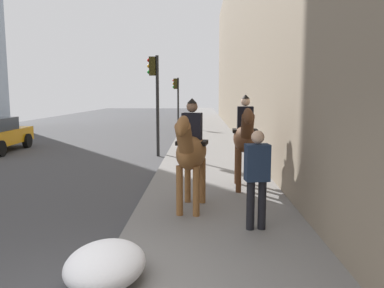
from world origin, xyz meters
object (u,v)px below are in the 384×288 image
Objects in this scene: traffic_light_near_curb at (155,89)px; traffic_light_far_curb at (177,95)px; pedestrian_greeting at (257,173)px; mounted_horse_near at (191,150)px; mounted_horse_far at (245,137)px.

traffic_light_far_curb is (11.37, -0.11, -0.23)m from traffic_light_near_curb.
pedestrian_greeting is at bearing -162.05° from traffic_light_near_curb.
mounted_horse_near is 18.72m from traffic_light_far_curb.
mounted_horse_near is at bearing -175.55° from traffic_light_far_curb.
pedestrian_greeting is (-2.82, 0.12, -0.29)m from mounted_horse_far.
pedestrian_greeting is at bearing 0.58° from mounted_horse_far.
traffic_light_far_curb reaches higher than mounted_horse_far.
mounted_horse_far is at bearing 152.05° from mounted_horse_near.
traffic_light_near_curb is (8.34, 2.70, 1.49)m from pedestrian_greeting.
traffic_light_far_curb is at bearing -0.56° from traffic_light_near_curb.
pedestrian_greeting is 0.44× the size of traffic_light_near_curb.
pedestrian_greeting is (-1.07, -1.14, -0.23)m from mounted_horse_near.
mounted_horse_far is 1.35× the size of pedestrian_greeting.
mounted_horse_far is 0.59× the size of traffic_light_near_curb.
mounted_horse_far reaches higher than mounted_horse_near.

